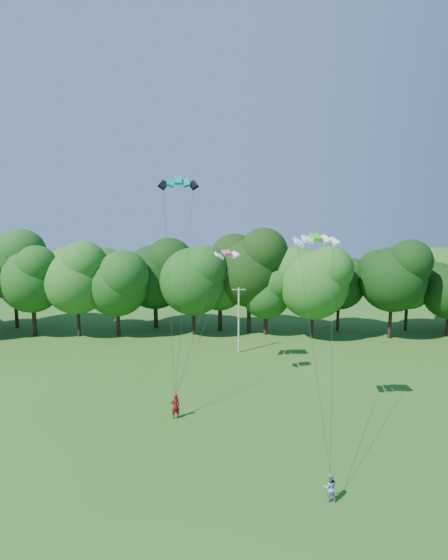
{
  "coord_description": "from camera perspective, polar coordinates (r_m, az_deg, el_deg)",
  "views": [
    {
      "loc": [
        2.73,
        -18.45,
        15.27
      ],
      "look_at": [
        2.41,
        13.0,
        10.48
      ],
      "focal_mm": 28.0,
      "sensor_mm": 36.0,
      "label": 1
    }
  ],
  "objects": [
    {
      "name": "utility_pole",
      "position": [
        48.17,
        1.93,
        -5.15
      ],
      "size": [
        1.46,
        0.18,
        7.28
      ],
      "rotation": [
        0.0,
        0.0,
        0.02
      ],
      "color": "beige",
      "rests_on": "ground"
    },
    {
      "name": "ground",
      "position": [
        24.11,
        -7.05,
        -30.71
      ],
      "size": [
        160.0,
        160.0,
        0.0
      ],
      "primitive_type": "plane",
      "color": "#255B19",
      "rests_on": "ground"
    },
    {
      "name": "kite_teal",
      "position": [
        38.28,
        -5.98,
        12.8
      ],
      "size": [
        3.31,
        1.7,
        0.81
      ],
      "rotation": [
        0.0,
        0.0,
        0.1
      ],
      "color": "#048885",
      "rests_on": "ground"
    },
    {
      "name": "kite_flyer_left",
      "position": [
        34.31,
        -6.37,
        -16.03
      ],
      "size": [
        0.84,
        0.73,
        1.93
      ],
      "primitive_type": "imported",
      "rotation": [
        0.0,
        0.0,
        3.61
      ],
      "color": "maroon",
      "rests_on": "ground"
    },
    {
      "name": "tree_back_center",
      "position": [
        55.58,
        3.33,
        1.83
      ],
      "size": [
        9.54,
        9.54,
        13.88
      ],
      "color": "black",
      "rests_on": "ground"
    },
    {
      "name": "kite_pink",
      "position": [
        37.1,
        0.34,
        3.62
      ],
      "size": [
        2.26,
        1.67,
        0.39
      ],
      "rotation": [
        0.0,
        0.0,
        0.38
      ],
      "color": "#FE467B",
      "rests_on": "ground"
    },
    {
      "name": "kite_green",
      "position": [
        30.65,
        11.9,
        5.52
      ],
      "size": [
        3.11,
        1.63,
        0.52
      ],
      "rotation": [
        0.0,
        0.0,
        0.09
      ],
      "color": "green",
      "rests_on": "ground"
    },
    {
      "name": "kite_flyer_right",
      "position": [
        26.46,
        13.66,
        -24.79
      ],
      "size": [
        0.77,
        0.6,
        1.57
      ],
      "primitive_type": "imported",
      "rotation": [
        0.0,
        0.0,
        3.15
      ],
      "color": "#8CA2C3",
      "rests_on": "ground"
    }
  ]
}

